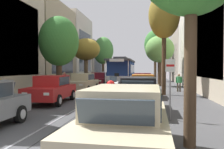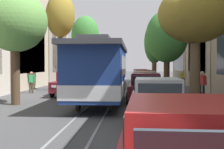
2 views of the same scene
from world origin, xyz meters
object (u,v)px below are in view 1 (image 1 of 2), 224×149
object	(u,v)px
parked_car_red_second_left	(52,89)
parked_car_black_far_left	(119,75)
parked_car_beige_mid_left	(83,82)
parked_car_white_fifth_left	(108,77)
parked_car_orange_mid_right	(143,85)
parked_car_black_second_right	(139,94)
parked_car_beige_near_right	(125,122)
street_tree_kerb_right_mid	(160,50)
street_tree_kerb_right_second	(164,16)
cable_car_trolley	(122,72)
parked_car_red_sixth_left	(116,76)
pedestrian_on_left_pavement	(64,79)
street_tree_kerb_left_fourth	(103,51)
street_tree_kerb_left_second	(59,42)
street_tree_kerb_left_mid	(86,50)
pedestrian_on_right_pavement	(179,82)
parked_car_maroon_fourth_left	(100,79)
street_tree_kerb_right_fourth	(155,45)
street_sign_post	(170,81)
parked_car_maroon_fourth_right	(143,81)
motorcycle_with_rider	(111,103)

from	to	relation	value
parked_car_red_second_left	parked_car_black_far_left	world-z (taller)	same
parked_car_beige_mid_left	parked_car_white_fifth_left	world-z (taller)	same
parked_car_orange_mid_right	parked_car_black_second_right	bearing A→B (deg)	-90.23
parked_car_beige_near_right	street_tree_kerb_right_mid	xyz separation A→B (m)	(1.88, 22.06, 3.40)
parked_car_red_second_left	street_tree_kerb_right_second	xyz separation A→B (m)	(6.77, 5.11, 5.14)
cable_car_trolley	parked_car_beige_near_right	bearing A→B (deg)	-83.70
street_tree_kerb_right_second	street_tree_kerb_right_mid	distance (m)	9.37
parked_car_red_sixth_left	pedestrian_on_left_pavement	size ratio (longest dim) A/B	2.67
street_tree_kerb_right_second	pedestrian_on_left_pavement	bearing A→B (deg)	150.26
street_tree_kerb_left_fourth	street_tree_kerb_right_second	xyz separation A→B (m)	(8.69, -21.01, 0.87)
parked_car_orange_mid_right	street_tree_kerb_left_second	size ratio (longest dim) A/B	0.70
parked_car_beige_mid_left	parked_car_black_far_left	world-z (taller)	same
parked_car_beige_mid_left	parked_car_orange_mid_right	xyz separation A→B (m)	(5.18, -2.64, 0.00)
cable_car_trolley	street_tree_kerb_left_fourth	bearing A→B (deg)	110.95
parked_car_orange_mid_right	street_tree_kerb_left_mid	xyz separation A→B (m)	(-7.15, 11.04, 3.52)
parked_car_orange_mid_right	pedestrian_on_right_pavement	size ratio (longest dim) A/B	2.84
parked_car_maroon_fourth_left	street_tree_kerb_right_fourth	bearing A→B (deg)	62.64
parked_car_beige_mid_left	street_sign_post	distance (m)	12.09
parked_car_red_second_left	pedestrian_on_right_pavement	bearing A→B (deg)	43.76
parked_car_red_second_left	pedestrian_on_left_pavement	xyz separation A→B (m)	(-3.21, 10.81, 0.13)
cable_car_trolley	pedestrian_on_right_pavement	bearing A→B (deg)	-48.49
cable_car_trolley	parked_car_white_fifth_left	bearing A→B (deg)	117.36
parked_car_red_second_left	parked_car_orange_mid_right	distance (m)	6.50
parked_car_beige_near_right	parked_car_orange_mid_right	distance (m)	11.66
parked_car_black_far_left	parked_car_maroon_fourth_right	world-z (taller)	same
parked_car_beige_mid_left	pedestrian_on_right_pavement	size ratio (longest dim) A/B	2.84
parked_car_red_sixth_left	street_tree_kerb_left_mid	bearing A→B (deg)	-101.66
parked_car_orange_mid_right	motorcycle_with_rider	size ratio (longest dim) A/B	2.35
street_tree_kerb_right_mid	cable_car_trolley	xyz separation A→B (m)	(-4.31, -0.04, -2.53)
parked_car_beige_mid_left	pedestrian_on_left_pavement	distance (m)	5.34
parked_car_beige_mid_left	street_tree_kerb_right_second	size ratio (longest dim) A/B	0.56
parked_car_orange_mid_right	cable_car_trolley	world-z (taller)	cable_car_trolley
street_tree_kerb_right_fourth	parked_car_maroon_fourth_right	bearing A→B (deg)	-96.00
parked_car_beige_near_right	parked_car_maroon_fourth_right	bearing A→B (deg)	89.76
parked_car_black_second_right	street_tree_kerb_right_mid	bearing A→B (deg)	83.84
parked_car_white_fifth_left	street_tree_kerb_left_second	size ratio (longest dim) A/B	0.70
parked_car_beige_near_right	pedestrian_on_right_pavement	size ratio (longest dim) A/B	2.84
parked_car_beige_near_right	parked_car_black_second_right	bearing A→B (deg)	88.74
street_tree_kerb_right_mid	street_tree_kerb_right_fourth	size ratio (longest dim) A/B	0.70
parked_car_maroon_fourth_right	pedestrian_on_left_pavement	size ratio (longest dim) A/B	2.65
parked_car_black_second_right	street_tree_kerb_left_fourth	world-z (taller)	street_tree_kerb_left_fourth
parked_car_white_fifth_left	street_tree_kerb_left_mid	world-z (taller)	street_tree_kerb_left_mid
parked_car_orange_mid_right	street_sign_post	size ratio (longest dim) A/B	1.84
parked_car_orange_mid_right	cable_car_trolley	size ratio (longest dim) A/B	0.48
parked_car_beige_near_right	street_tree_kerb_right_fourth	distance (m)	33.52
parked_car_orange_mid_right	parked_car_maroon_fourth_right	world-z (taller)	same
parked_car_orange_mid_right	cable_car_trolley	bearing A→B (deg)	103.98
parked_car_beige_mid_left	street_tree_kerb_right_mid	distance (m)	10.93
parked_car_black_far_left	parked_car_beige_near_right	size ratio (longest dim) A/B	1.00
parked_car_beige_near_right	parked_car_maroon_fourth_right	xyz separation A→B (m)	(0.07, 17.06, 0.00)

